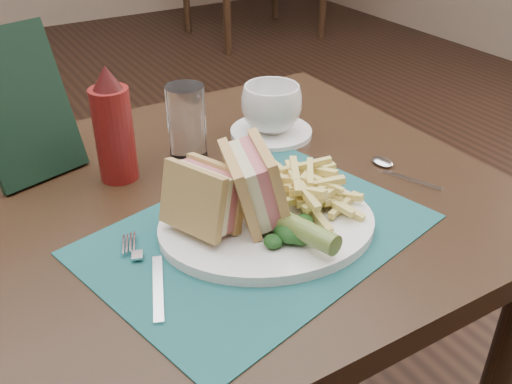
# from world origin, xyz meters

# --- Properties ---
(floor) EXTENTS (7.00, 7.00, 0.00)m
(floor) POSITION_xyz_m (0.00, 0.00, 0.00)
(floor) COLOR black
(floor) RESTS_ON ground
(table_main) EXTENTS (0.90, 0.75, 0.75)m
(table_main) POSITION_xyz_m (0.00, -0.50, 0.38)
(table_main) COLOR black
(table_main) RESTS_ON ground
(placemat) EXTENTS (0.51, 0.42, 0.00)m
(placemat) POSITION_xyz_m (0.02, -0.63, 0.75)
(placemat) COLOR #174B4C
(placemat) RESTS_ON table_main
(plate) EXTENTS (0.36, 0.32, 0.01)m
(plate) POSITION_xyz_m (0.03, -0.63, 0.76)
(plate) COLOR white
(plate) RESTS_ON placemat
(sandwich_half_a) EXTENTS (0.11, 0.12, 0.10)m
(sandwich_half_a) POSITION_xyz_m (-0.07, -0.61, 0.82)
(sandwich_half_a) COLOR tan
(sandwich_half_a) RESTS_ON plate
(sandwich_half_b) EXTENTS (0.11, 0.13, 0.11)m
(sandwich_half_b) POSITION_xyz_m (0.00, -0.61, 0.82)
(sandwich_half_b) COLOR tan
(sandwich_half_b) RESTS_ON plate
(kale_garnish) EXTENTS (0.11, 0.08, 0.03)m
(kale_garnish) POSITION_xyz_m (0.04, -0.68, 0.78)
(kale_garnish) COLOR #143915
(kale_garnish) RESTS_ON plate
(pickle_spear) EXTENTS (0.06, 0.12, 0.03)m
(pickle_spear) POSITION_xyz_m (0.04, -0.69, 0.79)
(pickle_spear) COLOR #546C29
(pickle_spear) RESTS_ON plate
(fries_pile) EXTENTS (0.18, 0.20, 0.06)m
(fries_pile) POSITION_xyz_m (0.11, -0.62, 0.80)
(fries_pile) COLOR #DACA6D
(fries_pile) RESTS_ON plate
(fork) EXTENTS (0.09, 0.17, 0.01)m
(fork) POSITION_xyz_m (-0.14, -0.64, 0.76)
(fork) COLOR silver
(fork) RESTS_ON placemat
(spoon) EXTENTS (0.09, 0.15, 0.01)m
(spoon) POSITION_xyz_m (0.30, -0.61, 0.76)
(spoon) COLOR silver
(spoon) RESTS_ON table_main
(saucer) EXTENTS (0.19, 0.19, 0.01)m
(saucer) POSITION_xyz_m (0.20, -0.37, 0.76)
(saucer) COLOR white
(saucer) RESTS_ON table_main
(coffee_cup) EXTENTS (0.14, 0.14, 0.09)m
(coffee_cup) POSITION_xyz_m (0.20, -0.37, 0.80)
(coffee_cup) COLOR white
(coffee_cup) RESTS_ON saucer
(drinking_glass) EXTENTS (0.07, 0.07, 0.13)m
(drinking_glass) POSITION_xyz_m (0.03, -0.38, 0.81)
(drinking_glass) COLOR white
(drinking_glass) RESTS_ON table_main
(ketchup_bottle) EXTENTS (0.08, 0.08, 0.19)m
(ketchup_bottle) POSITION_xyz_m (-0.09, -0.38, 0.84)
(ketchup_bottle) COLOR #611110
(ketchup_bottle) RESTS_ON table_main
(check_presenter) EXTENTS (0.16, 0.13, 0.23)m
(check_presenter) POSITION_xyz_m (-0.20, -0.29, 0.87)
(check_presenter) COLOR black
(check_presenter) RESTS_ON table_main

